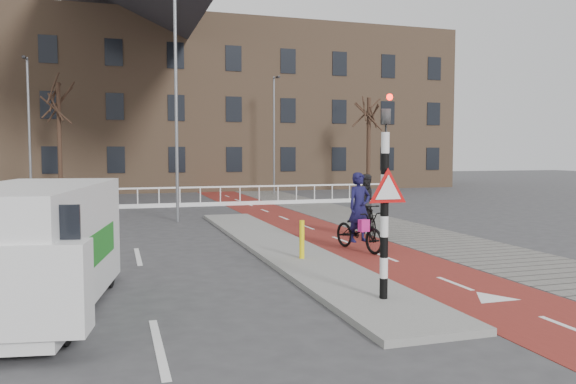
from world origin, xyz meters
name	(u,v)px	position (x,y,z in m)	size (l,w,h in m)	color
ground	(366,278)	(0.00, 0.00, 0.00)	(120.00, 120.00, 0.00)	#38383A
bike_lane	(291,221)	(1.50, 10.00, 0.01)	(2.50, 60.00, 0.01)	maroon
sidewalk	(357,218)	(4.30, 10.00, 0.01)	(3.00, 60.00, 0.01)	slate
curb_island	(280,247)	(-0.70, 4.00, 0.06)	(1.80, 16.00, 0.12)	gray
traffic_signal	(385,191)	(-0.60, -2.02, 1.99)	(0.80, 0.80, 3.68)	black
bollard	(302,239)	(-0.77, 1.94, 0.58)	(0.12, 0.12, 0.92)	yellow
cyclist_near	(359,224)	(1.25, 3.11, 0.72)	(1.12, 2.15, 2.11)	black
cyclist_far	(368,212)	(2.45, 5.11, 0.83)	(0.95, 1.91, 1.98)	black
van	(32,246)	(-6.34, -0.76, 1.12)	(2.77, 5.20, 2.12)	silver
railing	(116,202)	(-5.00, 17.00, 0.31)	(28.00, 0.10, 0.99)	silver
townhouse_row	(142,82)	(-3.00, 32.00, 7.81)	(46.00, 10.00, 15.90)	#7F6047
tree_mid	(59,141)	(-7.95, 23.29, 3.29)	(0.23, 0.23, 6.58)	black
tree_right	(369,146)	(10.86, 22.82, 3.11)	(0.27, 0.27, 6.22)	black
streetlight_near	(176,108)	(-2.74, 11.09, 4.34)	(0.12, 0.12, 8.68)	slate
streetlight_left	(29,132)	(-9.13, 20.57, 3.72)	(0.12, 0.12, 7.45)	slate
streetlight_right	(274,136)	(4.86, 24.34, 3.76)	(0.12, 0.12, 7.52)	slate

